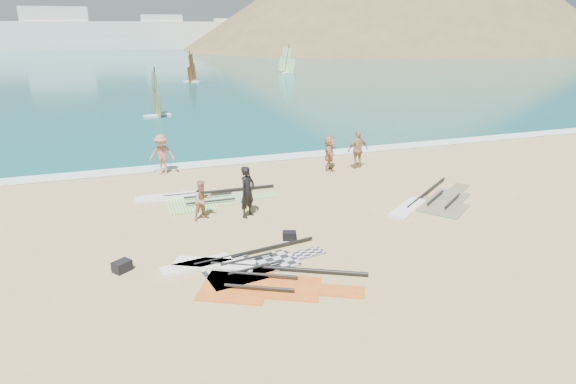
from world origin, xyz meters
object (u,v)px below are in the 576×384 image
object	(u,v)px
gear_bag_far	(289,236)
beachgoer_mid	(162,154)
beachgoer_back	(358,150)
rig_green	(196,198)
rig_orange	(430,203)
gear_bag_near	(122,266)
rig_grey	(233,264)
rig_red	(249,276)
beachgoer_right	(329,153)
beachgoer_left	(203,200)
person_wetsuit	(248,192)

from	to	relation	value
gear_bag_far	beachgoer_mid	xyz separation A→B (m)	(-3.29, 9.23, 0.84)
beachgoer_mid	beachgoer_back	bearing A→B (deg)	3.86
rig_green	gear_bag_far	bearing A→B (deg)	-63.70
rig_orange	gear_bag_near	distance (m)	12.10
rig_grey	gear_bag_near	distance (m)	3.26
rig_red	beachgoer_right	size ratio (longest dim) A/B	2.98
gear_bag_near	beachgoer_mid	distance (m)	9.97
rig_orange	beachgoer_mid	xyz separation A→B (m)	(-9.83, 7.87, 0.93)
rig_green	beachgoer_left	xyz separation A→B (m)	(-0.07, -2.24, 0.71)
gear_bag_near	beachgoer_right	distance (m)	12.68
rig_grey	rig_orange	world-z (taller)	rig_orange
rig_orange	person_wetsuit	size ratio (longest dim) A/B	2.78
rig_orange	rig_red	distance (m)	9.19
rig_orange	gear_bag_far	distance (m)	6.69
gear_bag_near	beachgoer_left	distance (m)	4.44
gear_bag_far	beachgoer_right	world-z (taller)	beachgoer_right
gear_bag_near	beachgoer_mid	size ratio (longest dim) A/B	0.26
beachgoer_left	beachgoer_right	xyz separation A→B (m)	(7.09, 4.42, 0.14)
beachgoer_mid	beachgoer_back	size ratio (longest dim) A/B	1.02
rig_green	beachgoer_right	xyz separation A→B (m)	(7.02, 2.19, 0.84)
rig_red	person_wetsuit	bearing A→B (deg)	102.88
beachgoer_mid	person_wetsuit	bearing A→B (deg)	-52.40
beachgoer_left	beachgoer_right	distance (m)	8.36
gear_bag_near	beachgoer_right	bearing A→B (deg)	37.30
rig_grey	person_wetsuit	xyz separation A→B (m)	(1.45, 3.73, 0.93)
rig_orange	beachgoer_left	distance (m)	9.12
gear_bag_far	beachgoer_left	distance (m)	3.74
rig_red	gear_bag_far	size ratio (longest dim) A/B	11.53
gear_bag_far	beachgoer_left	xyz separation A→B (m)	(-2.44, 2.78, 0.62)
rig_grey	beachgoer_mid	size ratio (longest dim) A/B	2.62
rig_orange	beachgoer_back	world-z (taller)	beachgoer_back
gear_bag_near	rig_orange	bearing A→B (deg)	8.73
rig_orange	beachgoer_right	distance (m)	6.19
gear_bag_near	person_wetsuit	world-z (taller)	person_wetsuit
rig_green	rig_grey	bearing A→B (deg)	-87.80
rig_orange	beachgoer_left	xyz separation A→B (m)	(-8.98, 1.41, 0.71)
person_wetsuit	beachgoer_back	bearing A→B (deg)	-4.79
rig_orange	person_wetsuit	bearing A→B (deg)	134.78
rig_grey	gear_bag_far	xyz separation A→B (m)	(2.24, 1.23, 0.09)
rig_orange	gear_bag_far	world-z (taller)	gear_bag_far
rig_grey	beachgoer_right	xyz separation A→B (m)	(6.89, 8.43, 0.85)
rig_grey	person_wetsuit	size ratio (longest dim) A/B	2.62
beachgoer_left	beachgoer_back	xyz separation A→B (m)	(8.56, 4.22, 0.21)
person_wetsuit	beachgoer_mid	bearing A→B (deg)	72.53
rig_green	gear_bag_far	xyz separation A→B (m)	(2.36, -5.01, 0.09)
rig_grey	beachgoer_left	size ratio (longest dim) A/B	3.40
rig_green	rig_red	world-z (taller)	rig_green
rig_grey	rig_red	xyz separation A→B (m)	(0.26, -0.83, 0.00)
rig_red	beachgoer_right	distance (m)	11.42
gear_bag_near	beachgoer_back	bearing A→B (deg)	32.91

